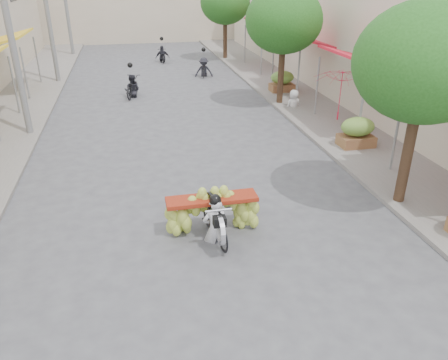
# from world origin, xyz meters

# --- Properties ---
(ground) EXTENTS (120.00, 120.00, 0.00)m
(ground) POSITION_xyz_m (0.00, 0.00, 0.00)
(ground) COLOR #535357
(ground) RESTS_ON ground
(sidewalk_left) EXTENTS (4.00, 60.00, 0.12)m
(sidewalk_left) POSITION_xyz_m (-7.00, 15.00, 0.06)
(sidewalk_left) COLOR gray
(sidewalk_left) RESTS_ON ground
(sidewalk_right) EXTENTS (4.00, 60.00, 0.12)m
(sidewalk_right) POSITION_xyz_m (7.00, 15.00, 0.06)
(sidewalk_right) COLOR gray
(sidewalk_right) RESTS_ON ground
(shophouse_row_right) EXTENTS (9.77, 40.00, 6.00)m
(shophouse_row_right) POSITION_xyz_m (11.99, 14.00, 3.00)
(shophouse_row_right) COLOR beige
(shophouse_row_right) RESTS_ON ground
(utility_pole_mid) EXTENTS (0.60, 0.24, 8.00)m
(utility_pole_mid) POSITION_xyz_m (-5.40, 12.00, 4.03)
(utility_pole_mid) COLOR slate
(utility_pole_mid) RESTS_ON ground
(utility_pole_far) EXTENTS (0.60, 0.24, 8.00)m
(utility_pole_far) POSITION_xyz_m (-5.40, 21.00, 4.03)
(utility_pole_far) COLOR slate
(utility_pole_far) RESTS_ON ground
(street_tree_near) EXTENTS (3.40, 3.40, 5.25)m
(street_tree_near) POSITION_xyz_m (5.40, 4.00, 3.78)
(street_tree_near) COLOR #3A2719
(street_tree_near) RESTS_ON ground
(street_tree_mid) EXTENTS (3.40, 3.40, 5.25)m
(street_tree_mid) POSITION_xyz_m (5.40, 14.00, 3.78)
(street_tree_mid) COLOR #3A2719
(street_tree_mid) RESTS_ON ground
(street_tree_far) EXTENTS (3.40, 3.40, 5.25)m
(street_tree_far) POSITION_xyz_m (5.40, 26.00, 3.78)
(street_tree_far) COLOR #3A2719
(street_tree_far) RESTS_ON ground
(produce_crate_mid) EXTENTS (1.20, 0.88, 1.16)m
(produce_crate_mid) POSITION_xyz_m (6.20, 8.00, 0.71)
(produce_crate_mid) COLOR brown
(produce_crate_mid) RESTS_ON ground
(produce_crate_far) EXTENTS (1.20, 0.88, 1.16)m
(produce_crate_far) POSITION_xyz_m (6.20, 16.00, 0.71)
(produce_crate_far) COLOR brown
(produce_crate_far) RESTS_ON ground
(banana_motorbike) EXTENTS (2.20, 1.92, 2.03)m
(banana_motorbike) POSITION_xyz_m (0.18, 3.50, 0.68)
(banana_motorbike) COLOR black
(banana_motorbike) RESTS_ON ground
(market_umbrella) EXTENTS (2.40, 2.40, 1.91)m
(market_umbrella) POSITION_xyz_m (6.10, 9.34, 2.56)
(market_umbrella) COLOR red
(market_umbrella) RESTS_ON ground
(pedestrian) EXTENTS (0.81, 0.55, 1.52)m
(pedestrian) POSITION_xyz_m (5.82, 13.24, 0.88)
(pedestrian) COLOR silver
(pedestrian) RESTS_ON ground
(bg_motorbike_a) EXTENTS (1.14, 1.92, 1.95)m
(bg_motorbike_a) POSITION_xyz_m (-1.37, 16.93, 0.72)
(bg_motorbike_a) COLOR black
(bg_motorbike_a) RESTS_ON ground
(bg_motorbike_b) EXTENTS (1.15, 1.64, 1.95)m
(bg_motorbike_b) POSITION_xyz_m (2.95, 20.75, 0.87)
(bg_motorbike_b) COLOR black
(bg_motorbike_b) RESTS_ON ground
(bg_motorbike_c) EXTENTS (0.97, 1.50, 1.95)m
(bg_motorbike_c) POSITION_xyz_m (0.94, 25.85, 0.82)
(bg_motorbike_c) COLOR black
(bg_motorbike_c) RESTS_ON ground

